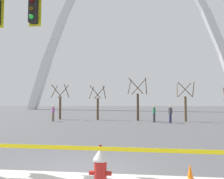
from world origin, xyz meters
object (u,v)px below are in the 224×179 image
Objects in this scene: pedestrian_walking_left at (154,114)px; pedestrian_walking_right at (53,113)px; pedestrian_standing_center at (170,114)px; fire_hydrant at (100,171)px; monument_arch at (132,28)px.

pedestrian_walking_left and pedestrian_walking_right have the same top height.
pedestrian_walking_left is at bearing 157.30° from pedestrian_standing_center.
monument_arch reaches higher than fire_hydrant.
fire_hydrant is at bearing -89.30° from monument_arch.
pedestrian_standing_center is at bearing -3.26° from pedestrian_walking_right.
monument_arch is at bearing 96.53° from pedestrian_standing_center.
pedestrian_standing_center and pedestrian_walking_right have the same top height.
pedestrian_walking_right is at bearing 114.31° from fire_hydrant.
fire_hydrant is 18.58m from pedestrian_walking_right.
monument_arch is 43.94m from pedestrian_walking_right.
pedestrian_walking_left is 1.53m from pedestrian_standing_center.
pedestrian_walking_left reaches higher than fire_hydrant.
pedestrian_standing_center is (4.40, -38.44, -21.30)m from monument_arch.
pedestrian_walking_left is 1.00× the size of pedestrian_walking_right.
fire_hydrant is 17.04m from pedestrian_walking_left.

